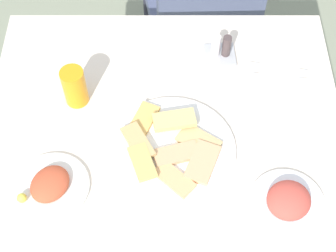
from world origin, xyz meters
name	(u,v)px	position (x,y,z in m)	size (l,w,h in m)	color
ground_plane	(166,218)	(0.00, 0.00, 0.00)	(6.00, 6.00, 0.00)	gray
dining_table	(165,136)	(0.00, 0.00, 0.63)	(1.00, 0.81, 0.71)	silver
pide_platter	(173,149)	(0.02, -0.10, 0.72)	(0.35, 0.35, 0.04)	white
salad_plate_greens	(289,202)	(0.31, -0.26, 0.73)	(0.19, 0.19, 0.06)	white
salad_plate_rice	(51,185)	(-0.29, -0.21, 0.73)	(0.20, 0.20, 0.04)	white
soda_can	(76,86)	(-0.25, 0.07, 0.77)	(0.07, 0.07, 0.12)	orange
paper_napkin	(280,74)	(0.34, 0.16, 0.71)	(0.12, 0.12, 0.00)	white
fork	(281,78)	(0.34, 0.14, 0.72)	(0.17, 0.01, 0.01)	silver
spoon	(279,68)	(0.34, 0.18, 0.72)	(0.18, 0.02, 0.01)	silver
condiment_caddy	(222,51)	(0.17, 0.23, 0.74)	(0.10, 0.10, 0.09)	#B2B2B7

